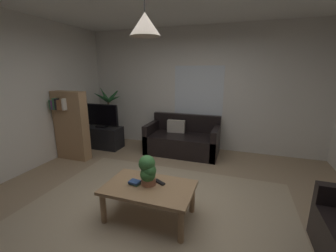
{
  "coord_description": "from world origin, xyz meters",
  "views": [
    {
      "loc": [
        0.94,
        -2.44,
        1.79
      ],
      "look_at": [
        0.0,
        0.3,
        1.05
      ],
      "focal_mm": 23.17,
      "sensor_mm": 36.0,
      "label": 1
    }
  ],
  "objects_px": {
    "couch_under_window": "(182,141)",
    "book_on_table_1": "(135,182)",
    "potted_plant_on_table": "(148,170)",
    "book_on_table_0": "(134,183)",
    "potted_palm_corner": "(110,119)",
    "coffee_table": "(149,191)",
    "tv": "(101,116)",
    "remote_on_table_0": "(160,182)",
    "pendant_lamp": "(145,24)",
    "bookshelf_corner": "(71,125)",
    "tv_stand": "(103,137)"
  },
  "relations": [
    {
      "from": "book_on_table_0",
      "to": "tv",
      "type": "xyz_separation_m",
      "value": [
        -1.89,
        2.0,
        0.34
      ]
    },
    {
      "from": "couch_under_window",
      "to": "pendant_lamp",
      "type": "xyz_separation_m",
      "value": [
        0.19,
        -2.29,
        1.97
      ]
    },
    {
      "from": "book_on_table_0",
      "to": "remote_on_table_0",
      "type": "relative_size",
      "value": 0.84
    },
    {
      "from": "couch_under_window",
      "to": "potted_palm_corner",
      "type": "xyz_separation_m",
      "value": [
        -2.01,
        0.22,
        0.3
      ]
    },
    {
      "from": "couch_under_window",
      "to": "remote_on_table_0",
      "type": "bearing_deg",
      "value": -82.38
    },
    {
      "from": "book_on_table_0",
      "to": "remote_on_table_0",
      "type": "bearing_deg",
      "value": 23.96
    },
    {
      "from": "tv_stand",
      "to": "bookshelf_corner",
      "type": "xyz_separation_m",
      "value": [
        -0.19,
        -0.77,
        0.47
      ]
    },
    {
      "from": "book_on_table_0",
      "to": "potted_palm_corner",
      "type": "bearing_deg",
      "value": 128.65
    },
    {
      "from": "book_on_table_0",
      "to": "pendant_lamp",
      "type": "bearing_deg",
      "value": 4.65
    },
    {
      "from": "potted_plant_on_table",
      "to": "pendant_lamp",
      "type": "relative_size",
      "value": 0.62
    },
    {
      "from": "book_on_table_0",
      "to": "tv_stand",
      "type": "distance_m",
      "value": 2.77
    },
    {
      "from": "potted_palm_corner",
      "to": "potted_plant_on_table",
      "type": "bearing_deg",
      "value": -48.63
    },
    {
      "from": "couch_under_window",
      "to": "book_on_table_0",
      "type": "distance_m",
      "value": 2.31
    },
    {
      "from": "couch_under_window",
      "to": "coffee_table",
      "type": "distance_m",
      "value": 2.3
    },
    {
      "from": "remote_on_table_0",
      "to": "coffee_table",
      "type": "bearing_deg",
      "value": -12.65
    },
    {
      "from": "remote_on_table_0",
      "to": "potted_plant_on_table",
      "type": "height_order",
      "value": "potted_plant_on_table"
    },
    {
      "from": "tv_stand",
      "to": "bookshelf_corner",
      "type": "distance_m",
      "value": 0.92
    },
    {
      "from": "pendant_lamp",
      "to": "bookshelf_corner",
      "type": "bearing_deg",
      "value": 151.43
    },
    {
      "from": "book_on_table_1",
      "to": "potted_plant_on_table",
      "type": "xyz_separation_m",
      "value": [
        0.16,
        0.05,
        0.16
      ]
    },
    {
      "from": "potted_palm_corner",
      "to": "pendant_lamp",
      "type": "relative_size",
      "value": 2.36
    },
    {
      "from": "book_on_table_0",
      "to": "tv",
      "type": "distance_m",
      "value": 2.77
    },
    {
      "from": "couch_under_window",
      "to": "book_on_table_1",
      "type": "relative_size",
      "value": 12.11
    },
    {
      "from": "book_on_table_0",
      "to": "tv_stand",
      "type": "xyz_separation_m",
      "value": [
        -1.89,
        2.02,
        -0.19
      ]
    },
    {
      "from": "potted_plant_on_table",
      "to": "tv_stand",
      "type": "relative_size",
      "value": 0.42
    },
    {
      "from": "book_on_table_0",
      "to": "potted_plant_on_table",
      "type": "relative_size",
      "value": 0.36
    },
    {
      "from": "tv",
      "to": "pendant_lamp",
      "type": "distance_m",
      "value": 3.23
    },
    {
      "from": "book_on_table_0",
      "to": "pendant_lamp",
      "type": "distance_m",
      "value": 1.82
    },
    {
      "from": "coffee_table",
      "to": "tv_stand",
      "type": "height_order",
      "value": "tv_stand"
    },
    {
      "from": "coffee_table",
      "to": "tv",
      "type": "distance_m",
      "value": 2.9
    },
    {
      "from": "remote_on_table_0",
      "to": "bookshelf_corner",
      "type": "distance_m",
      "value": 2.63
    },
    {
      "from": "bookshelf_corner",
      "to": "pendant_lamp",
      "type": "bearing_deg",
      "value": -28.57
    },
    {
      "from": "book_on_table_0",
      "to": "tv",
      "type": "bearing_deg",
      "value": 133.4
    },
    {
      "from": "tv",
      "to": "book_on_table_1",
      "type": "bearing_deg",
      "value": -46.56
    },
    {
      "from": "couch_under_window",
      "to": "tv",
      "type": "xyz_separation_m",
      "value": [
        -1.88,
        -0.3,
        0.51
      ]
    },
    {
      "from": "pendant_lamp",
      "to": "book_on_table_0",
      "type": "bearing_deg",
      "value": -175.35
    },
    {
      "from": "coffee_table",
      "to": "potted_plant_on_table",
      "type": "distance_m",
      "value": 0.26
    },
    {
      "from": "coffee_table",
      "to": "potted_palm_corner",
      "type": "bearing_deg",
      "value": 131.33
    },
    {
      "from": "tv",
      "to": "bookshelf_corner",
      "type": "xyz_separation_m",
      "value": [
        -0.19,
        -0.75,
        -0.06
      ]
    },
    {
      "from": "couch_under_window",
      "to": "potted_plant_on_table",
      "type": "xyz_separation_m",
      "value": [
        0.17,
        -2.26,
        0.35
      ]
    },
    {
      "from": "couch_under_window",
      "to": "book_on_table_0",
      "type": "xyz_separation_m",
      "value": [
        0.01,
        -2.3,
        0.16
      ]
    },
    {
      "from": "tv",
      "to": "potted_palm_corner",
      "type": "distance_m",
      "value": 0.58
    },
    {
      "from": "coffee_table",
      "to": "tv",
      "type": "relative_size",
      "value": 1.22
    },
    {
      "from": "book_on_table_1",
      "to": "tv",
      "type": "relative_size",
      "value": 0.15
    },
    {
      "from": "book_on_table_1",
      "to": "potted_plant_on_table",
      "type": "distance_m",
      "value": 0.23
    },
    {
      "from": "tv",
      "to": "potted_palm_corner",
      "type": "height_order",
      "value": "potted_palm_corner"
    },
    {
      "from": "tv",
      "to": "coffee_table",
      "type": "bearing_deg",
      "value": -43.66
    },
    {
      "from": "remote_on_table_0",
      "to": "tv",
      "type": "relative_size",
      "value": 0.18
    },
    {
      "from": "potted_palm_corner",
      "to": "bookshelf_corner",
      "type": "bearing_deg",
      "value": -92.58
    },
    {
      "from": "coffee_table",
      "to": "remote_on_table_0",
      "type": "xyz_separation_m",
      "value": [
        0.1,
        0.11,
        0.08
      ]
    },
    {
      "from": "potted_palm_corner",
      "to": "bookshelf_corner",
      "type": "height_order",
      "value": "potted_palm_corner"
    }
  ]
}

